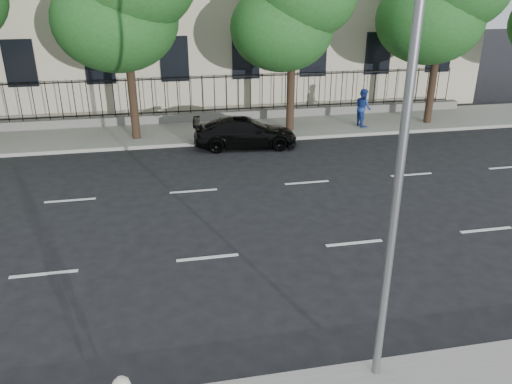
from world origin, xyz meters
TOP-DOWN VIEW (x-y plane):
  - ground at (0.00, 0.00)m, footprint 120.00×120.00m
  - far_sidewalk at (0.00, 14.00)m, footprint 60.00×4.00m
  - lane_markings at (0.00, 4.75)m, footprint 49.60×4.62m
  - iron_fence at (0.00, 15.70)m, footprint 30.00×0.50m
  - street_light at (2.50, -1.77)m, footprint 0.25×3.32m
  - tree_d at (5.04, 13.36)m, footprint 5.34×4.94m
  - black_sedan at (2.58, 11.50)m, footprint 4.52×2.17m
  - pedestrian_far at (8.57, 13.20)m, footprint 0.76×0.93m

SIDE VIEW (x-z plane):
  - ground at x=0.00m, z-range 0.00..0.00m
  - lane_markings at x=0.00m, z-range 0.00..0.01m
  - far_sidewalk at x=0.00m, z-range 0.00..0.15m
  - black_sedan at x=2.58m, z-range 0.00..1.27m
  - iron_fence at x=0.00m, z-range -0.45..1.75m
  - pedestrian_far at x=8.57m, z-range 0.15..1.93m
  - street_light at x=2.50m, z-range 1.12..9.17m
  - tree_d at x=5.04m, z-range 1.42..10.26m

